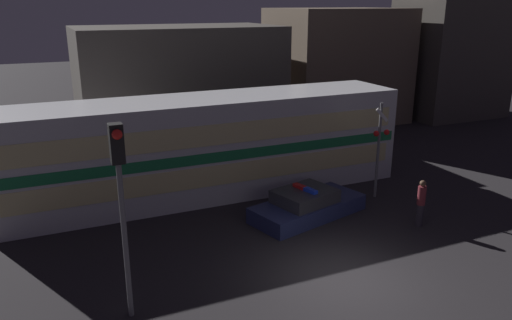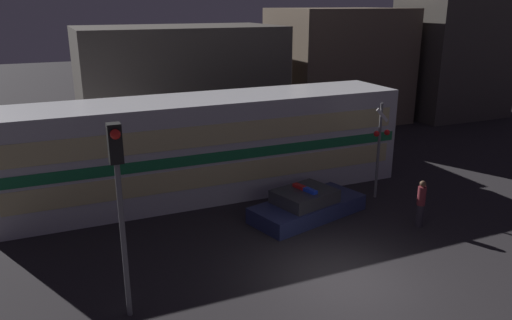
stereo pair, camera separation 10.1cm
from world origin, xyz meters
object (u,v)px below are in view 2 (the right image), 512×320
Objects in this scene: pedestrian at (421,203)px; crossing_signal_near at (380,144)px; train at (209,146)px; traffic_light_corner at (119,185)px; police_car at (307,205)px.

pedestrian is 0.44× the size of crossing_signal_near.
traffic_light_corner is (-4.45, -7.09, 1.47)m from train.
train is 3.45× the size of police_car.
police_car is 2.75× the size of pedestrian.
pedestrian is (5.51, -5.90, -1.08)m from train.
crossing_signal_near is 11.04m from traffic_light_corner.
traffic_light_corner is at bearing -122.11° from train.
traffic_light_corner is at bearing -173.14° from pedestrian.
police_car is (2.40, -3.64, -1.51)m from train.
crossing_signal_near is (5.78, -3.13, 0.23)m from train.
crossing_signal_near reaches higher than police_car.
police_car is 1.21× the size of crossing_signal_near.
police_car is at bearing 144.00° from pedestrian.
train is 8.14m from pedestrian.
train reaches higher than crossing_signal_near.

